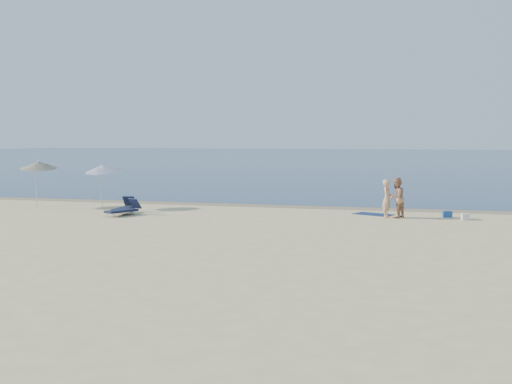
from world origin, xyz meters
The scene contains 12 objects.
ground centered at (0.00, 0.00, 0.00)m, with size 160.00×160.00×0.00m, color beige.
sea centered at (0.00, 100.00, 0.00)m, with size 240.00×160.00×0.01m, color #0B2345.
wet_sand_strip centered at (0.00, 19.40, 0.00)m, with size 240.00×1.60×0.00m, color #847254.
person_left centered at (3.60, 16.11, 0.84)m, with size 0.61×0.40×1.67m, color tan.
person_right centered at (4.00, 16.07, 0.88)m, with size 0.86×0.67×1.76m, color #B0775C.
beach_towel centered at (2.93, 17.06, 0.01)m, with size 1.69×0.94×0.03m, color #0F1D4C.
white_bag centered at (6.88, 16.16, 0.14)m, with size 0.32×0.27×0.27m, color silver.
blue_cooler centered at (6.15, 16.88, 0.14)m, with size 0.40×0.29×0.29m, color #1C4A9C.
umbrella_near centered at (-10.17, 16.19, 2.01)m, with size 2.10×2.12×2.36m.
umbrella_far centered at (-13.65, 15.93, 2.11)m, with size 2.40×2.41×2.45m.
lounger_left centered at (-8.22, 14.51, 0.27)m, with size 0.70×1.75×0.76m.
lounger_right centered at (-7.85, 13.73, 0.27)m, with size 1.24×1.77×0.75m.
Camera 1 is at (5.42, -12.28, 3.50)m, focal length 45.00 mm.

